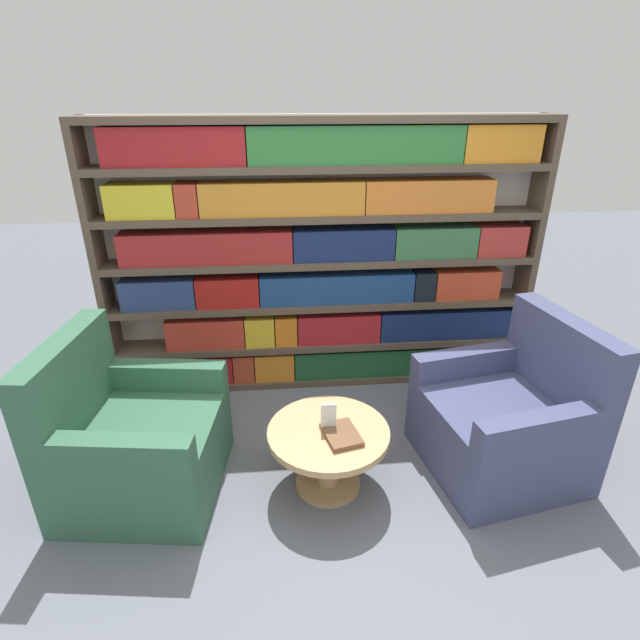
# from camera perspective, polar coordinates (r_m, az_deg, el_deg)

# --- Properties ---
(ground_plane) EXTENTS (14.00, 14.00, 0.00)m
(ground_plane) POSITION_cam_1_polar(r_m,az_deg,el_deg) (2.96, 2.96, -21.52)
(ground_plane) COLOR slate
(bookshelf) EXTENTS (3.19, 0.30, 1.99)m
(bookshelf) POSITION_cam_1_polar(r_m,az_deg,el_deg) (3.70, 0.39, 6.79)
(bookshelf) COLOR silver
(bookshelf) RESTS_ON ground_plane
(armchair_left) EXTENTS (0.94, 0.94, 0.96)m
(armchair_left) POSITION_cam_1_polar(r_m,az_deg,el_deg) (3.11, -20.43, -12.92)
(armchair_left) COLOR #336047
(armchair_left) RESTS_ON ground_plane
(armchair_right) EXTENTS (0.98, 0.98, 0.96)m
(armchair_right) POSITION_cam_1_polar(r_m,az_deg,el_deg) (3.28, 20.61, -10.73)
(armchair_right) COLOR #42476B
(armchair_right) RESTS_ON ground_plane
(coffee_table) EXTENTS (0.69, 0.69, 0.40)m
(coffee_table) POSITION_cam_1_polar(r_m,az_deg,el_deg) (2.95, 0.95, -14.21)
(coffee_table) COLOR tan
(coffee_table) RESTS_ON ground_plane
(table_sign) EXTENTS (0.09, 0.06, 0.17)m
(table_sign) POSITION_cam_1_polar(r_m,az_deg,el_deg) (2.83, 0.98, -11.27)
(table_sign) COLOR black
(table_sign) RESTS_ON coffee_table
(stray_book) EXTENTS (0.23, 0.27, 0.03)m
(stray_book) POSITION_cam_1_polar(r_m,az_deg,el_deg) (2.82, 2.46, -12.96)
(stray_book) COLOR brown
(stray_book) RESTS_ON coffee_table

